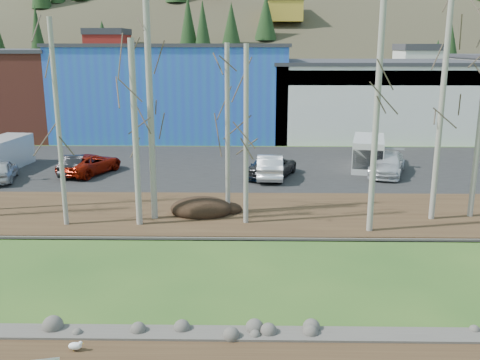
{
  "coord_description": "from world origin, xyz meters",
  "views": [
    {
      "loc": [
        0.84,
        -10.89,
        8.26
      ],
      "look_at": [
        0.44,
        11.69,
        2.5
      ],
      "focal_mm": 40.0,
      "sensor_mm": 36.0,
      "label": 1
    }
  ],
  "objects_px": {
    "seagull": "(75,346)",
    "car_6": "(387,164)",
    "car_3": "(265,167)",
    "car_4": "(270,166)",
    "car_5": "(273,166)",
    "car_0": "(1,170)",
    "van_white": "(368,153)",
    "car_2": "(90,164)",
    "van_grey": "(2,154)",
    "car_1": "(75,164)"
  },
  "relations": [
    {
      "from": "seagull",
      "to": "car_6",
      "type": "bearing_deg",
      "value": 59.95
    },
    {
      "from": "car_3",
      "to": "car_4",
      "type": "height_order",
      "value": "car_4"
    },
    {
      "from": "car_5",
      "to": "car_0",
      "type": "bearing_deg",
      "value": 24.39
    },
    {
      "from": "car_3",
      "to": "car_6",
      "type": "xyz_separation_m",
      "value": [
        7.84,
        0.78,
        0.04
      ]
    },
    {
      "from": "van_white",
      "to": "car_3",
      "type": "bearing_deg",
      "value": -147.37
    },
    {
      "from": "car_2",
      "to": "seagull",
      "type": "bearing_deg",
      "value": 126.88
    },
    {
      "from": "car_0",
      "to": "car_3",
      "type": "distance_m",
      "value": 16.15
    },
    {
      "from": "van_grey",
      "to": "car_6",
      "type": "bearing_deg",
      "value": 3.89
    },
    {
      "from": "car_0",
      "to": "car_4",
      "type": "bearing_deg",
      "value": 169.55
    },
    {
      "from": "van_grey",
      "to": "car_5",
      "type": "bearing_deg",
      "value": 0.82
    },
    {
      "from": "car_1",
      "to": "van_grey",
      "type": "bearing_deg",
      "value": -19.17
    },
    {
      "from": "car_1",
      "to": "van_grey",
      "type": "relative_size",
      "value": 0.8
    },
    {
      "from": "seagull",
      "to": "car_1",
      "type": "distance_m",
      "value": 21.14
    },
    {
      "from": "car_2",
      "to": "car_6",
      "type": "relative_size",
      "value": 0.96
    },
    {
      "from": "car_6",
      "to": "car_4",
      "type": "bearing_deg",
      "value": -152.75
    },
    {
      "from": "car_0",
      "to": "car_6",
      "type": "height_order",
      "value": "car_6"
    },
    {
      "from": "car_3",
      "to": "car_4",
      "type": "distance_m",
      "value": 0.35
    },
    {
      "from": "car_6",
      "to": "car_0",
      "type": "bearing_deg",
      "value": -154.84
    },
    {
      "from": "car_1",
      "to": "car_5",
      "type": "xyz_separation_m",
      "value": [
        12.64,
        -0.42,
        0.0
      ]
    },
    {
      "from": "car_6",
      "to": "van_grey",
      "type": "relative_size",
      "value": 0.99
    },
    {
      "from": "car_3",
      "to": "car_4",
      "type": "xyz_separation_m",
      "value": [
        0.31,
        -0.14,
        0.08
      ]
    },
    {
      "from": "car_1",
      "to": "car_6",
      "type": "relative_size",
      "value": 0.81
    },
    {
      "from": "seagull",
      "to": "van_grey",
      "type": "height_order",
      "value": "van_grey"
    },
    {
      "from": "seagull",
      "to": "van_grey",
      "type": "distance_m",
      "value": 24.51
    },
    {
      "from": "car_0",
      "to": "car_5",
      "type": "relative_size",
      "value": 0.84
    },
    {
      "from": "van_white",
      "to": "car_4",
      "type": "bearing_deg",
      "value": -145.47
    },
    {
      "from": "car_0",
      "to": "van_white",
      "type": "relative_size",
      "value": 0.78
    },
    {
      "from": "car_0",
      "to": "car_4",
      "type": "height_order",
      "value": "car_4"
    },
    {
      "from": "car_2",
      "to": "van_white",
      "type": "distance_m",
      "value": 18.26
    },
    {
      "from": "van_white",
      "to": "van_grey",
      "type": "relative_size",
      "value": 1.03
    },
    {
      "from": "car_1",
      "to": "car_3",
      "type": "distance_m",
      "value": 12.15
    },
    {
      "from": "car_4",
      "to": "van_white",
      "type": "height_order",
      "value": "van_white"
    },
    {
      "from": "van_grey",
      "to": "car_1",
      "type": "bearing_deg",
      "value": -7.78
    },
    {
      "from": "car_1",
      "to": "van_white",
      "type": "relative_size",
      "value": 0.78
    },
    {
      "from": "car_2",
      "to": "van_white",
      "type": "relative_size",
      "value": 0.93
    },
    {
      "from": "car_0",
      "to": "car_3",
      "type": "relative_size",
      "value": 1.0
    },
    {
      "from": "car_2",
      "to": "car_1",
      "type": "bearing_deg",
      "value": 30.24
    },
    {
      "from": "car_2",
      "to": "car_3",
      "type": "height_order",
      "value": "car_3"
    },
    {
      "from": "car_4",
      "to": "car_1",
      "type": "bearing_deg",
      "value": -1.13
    },
    {
      "from": "car_4",
      "to": "van_grey",
      "type": "relative_size",
      "value": 0.92
    },
    {
      "from": "car_6",
      "to": "car_1",
      "type": "bearing_deg",
      "value": -159.11
    },
    {
      "from": "seagull",
      "to": "car_1",
      "type": "xyz_separation_m",
      "value": [
        -6.37,
        20.15,
        0.6
      ]
    },
    {
      "from": "car_0",
      "to": "car_1",
      "type": "relative_size",
      "value": 1.0
    },
    {
      "from": "car_5",
      "to": "car_6",
      "type": "xyz_separation_m",
      "value": [
        7.33,
        0.64,
        0.05
      ]
    },
    {
      "from": "car_1",
      "to": "van_grey",
      "type": "xyz_separation_m",
      "value": [
        -5.35,
        1.36,
        0.38
      ]
    },
    {
      "from": "car_1",
      "to": "car_2",
      "type": "xyz_separation_m",
      "value": [
        0.93,
        0.14,
        0.0
      ]
    },
    {
      "from": "car_4",
      "to": "van_white",
      "type": "distance_m",
      "value": 7.16
    },
    {
      "from": "car_1",
      "to": "car_4",
      "type": "xyz_separation_m",
      "value": [
        12.45,
        -0.71,
        0.1
      ]
    },
    {
      "from": "car_5",
      "to": "car_1",
      "type": "bearing_deg",
      "value": 17.63
    },
    {
      "from": "car_5",
      "to": "van_white",
      "type": "distance_m",
      "value": 6.88
    }
  ]
}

